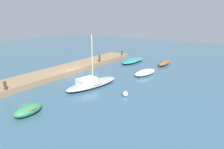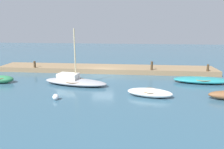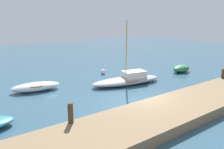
{
  "view_description": "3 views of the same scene",
  "coord_description": "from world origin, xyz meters",
  "px_view_note": "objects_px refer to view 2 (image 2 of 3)",
  "views": [
    {
      "loc": [
        17.8,
        17.36,
        7.31
      ],
      "look_at": [
        -1.18,
        4.35,
        0.56
      ],
      "focal_mm": 32.73,
      "sensor_mm": 36.0,
      "label": 1
    },
    {
      "loc": [
        -3.48,
        23.5,
        5.78
      ],
      "look_at": [
        -1.41,
        3.31,
        0.95
      ],
      "focal_mm": 33.67,
      "sensor_mm": 36.0,
      "label": 2
    },
    {
      "loc": [
        -9.98,
        -10.31,
        5.58
      ],
      "look_at": [
        0.14,
        3.54,
        1.27
      ],
      "focal_mm": 35.82,
      "sensor_mm": 36.0,
      "label": 3
    }
  ],
  "objects_px": {
    "sailboat_grey": "(74,81)",
    "mooring_post_mid_east": "(152,66)",
    "mooring_post_east": "(35,64)",
    "dinghy_green": "(2,79)",
    "mooring_post_mid_west": "(152,66)",
    "mooring_post_west": "(208,68)",
    "marker_buoy": "(56,97)",
    "rowboat_white": "(150,93)",
    "motorboat_teal": "(201,80)"
  },
  "relations": [
    {
      "from": "mooring_post_mid_east",
      "to": "marker_buoy",
      "type": "relative_size",
      "value": 2.11
    },
    {
      "from": "mooring_post_east",
      "to": "mooring_post_mid_east",
      "type": "bearing_deg",
      "value": 180.0
    },
    {
      "from": "dinghy_green",
      "to": "mooring_post_mid_east",
      "type": "height_order",
      "value": "mooring_post_mid_east"
    },
    {
      "from": "rowboat_white",
      "to": "mooring_post_east",
      "type": "relative_size",
      "value": 4.8
    },
    {
      "from": "sailboat_grey",
      "to": "rowboat_white",
      "type": "relative_size",
      "value": 1.73
    },
    {
      "from": "mooring_post_mid_west",
      "to": "mooring_post_east",
      "type": "xyz_separation_m",
      "value": [
        14.34,
        0.0,
        -0.05
      ]
    },
    {
      "from": "motorboat_teal",
      "to": "mooring_post_east",
      "type": "bearing_deg",
      "value": -5.91
    },
    {
      "from": "motorboat_teal",
      "to": "mooring_post_west",
      "type": "xyz_separation_m",
      "value": [
        -1.55,
        -3.02,
        0.68
      ]
    },
    {
      "from": "mooring_post_east",
      "to": "sailboat_grey",
      "type": "bearing_deg",
      "value": 141.92
    },
    {
      "from": "motorboat_teal",
      "to": "mooring_post_mid_east",
      "type": "xyz_separation_m",
      "value": [
        4.78,
        -3.02,
        0.8
      ]
    },
    {
      "from": "sailboat_grey",
      "to": "mooring_post_mid_west",
      "type": "height_order",
      "value": "sailboat_grey"
    },
    {
      "from": "mooring_post_mid_east",
      "to": "dinghy_green",
      "type": "bearing_deg",
      "value": 18.26
    },
    {
      "from": "rowboat_white",
      "to": "marker_buoy",
      "type": "distance_m",
      "value": 7.58
    },
    {
      "from": "dinghy_green",
      "to": "mooring_post_west",
      "type": "bearing_deg",
      "value": -170.99
    },
    {
      "from": "rowboat_white",
      "to": "marker_buoy",
      "type": "bearing_deg",
      "value": 22.25
    },
    {
      "from": "rowboat_white",
      "to": "motorboat_teal",
      "type": "height_order",
      "value": "rowboat_white"
    },
    {
      "from": "dinghy_green",
      "to": "mooring_post_mid_east",
      "type": "bearing_deg",
      "value": -165.89
    },
    {
      "from": "sailboat_grey",
      "to": "marker_buoy",
      "type": "relative_size",
      "value": 13.76
    },
    {
      "from": "sailboat_grey",
      "to": "mooring_post_west",
      "type": "xyz_separation_m",
      "value": [
        -14.22,
        -5.03,
        0.58
      ]
    },
    {
      "from": "sailboat_grey",
      "to": "mooring_post_east",
      "type": "xyz_separation_m",
      "value": [
        6.41,
        -5.03,
        0.59
      ]
    },
    {
      "from": "sailboat_grey",
      "to": "mooring_post_mid_west",
      "type": "bearing_deg",
      "value": -137.14
    },
    {
      "from": "sailboat_grey",
      "to": "dinghy_green",
      "type": "xyz_separation_m",
      "value": [
        7.53,
        0.06,
        -0.01
      ]
    },
    {
      "from": "dinghy_green",
      "to": "marker_buoy",
      "type": "distance_m",
      "value": 8.4
    },
    {
      "from": "dinghy_green",
      "to": "rowboat_white",
      "type": "xyz_separation_m",
      "value": [
        -14.67,
        2.72,
        -0.04
      ]
    },
    {
      "from": "mooring_post_west",
      "to": "marker_buoy",
      "type": "distance_m",
      "value": 17.27
    },
    {
      "from": "mooring_post_mid_west",
      "to": "marker_buoy",
      "type": "bearing_deg",
      "value": 48.68
    },
    {
      "from": "rowboat_white",
      "to": "mooring_post_mid_west",
      "type": "distance_m",
      "value": 7.87
    },
    {
      "from": "mooring_post_west",
      "to": "mooring_post_mid_west",
      "type": "bearing_deg",
      "value": 0.0
    },
    {
      "from": "motorboat_teal",
      "to": "sailboat_grey",
      "type": "bearing_deg",
      "value": 12.08
    },
    {
      "from": "sailboat_grey",
      "to": "mooring_post_west",
      "type": "distance_m",
      "value": 15.09
    },
    {
      "from": "sailboat_grey",
      "to": "motorboat_teal",
      "type": "relative_size",
      "value": 1.19
    },
    {
      "from": "motorboat_teal",
      "to": "mooring_post_mid_east",
      "type": "distance_m",
      "value": 5.71
    },
    {
      "from": "motorboat_teal",
      "to": "mooring_post_west",
      "type": "bearing_deg",
      "value": -114.14
    },
    {
      "from": "motorboat_teal",
      "to": "mooring_post_west",
      "type": "distance_m",
      "value": 3.46
    },
    {
      "from": "dinghy_green",
      "to": "mooring_post_west",
      "type": "xyz_separation_m",
      "value": [
        -21.75,
        -5.09,
        0.59
      ]
    },
    {
      "from": "mooring_post_east",
      "to": "marker_buoy",
      "type": "relative_size",
      "value": 1.66
    },
    {
      "from": "dinghy_green",
      "to": "mooring_post_mid_west",
      "type": "bearing_deg",
      "value": -165.93
    },
    {
      "from": "mooring_post_east",
      "to": "marker_buoy",
      "type": "xyz_separation_m",
      "value": [
        -6.13,
        9.34,
        -0.75
      ]
    },
    {
      "from": "sailboat_grey",
      "to": "motorboat_teal",
      "type": "distance_m",
      "value": 12.82
    },
    {
      "from": "dinghy_green",
      "to": "mooring_post_east",
      "type": "distance_m",
      "value": 5.24
    },
    {
      "from": "sailboat_grey",
      "to": "mooring_post_east",
      "type": "relative_size",
      "value": 8.31
    },
    {
      "from": "rowboat_white",
      "to": "motorboat_teal",
      "type": "xyz_separation_m",
      "value": [
        -5.53,
        -4.78,
        -0.05
      ]
    },
    {
      "from": "motorboat_teal",
      "to": "marker_buoy",
      "type": "distance_m",
      "value": 14.41
    },
    {
      "from": "sailboat_grey",
      "to": "motorboat_teal",
      "type": "xyz_separation_m",
      "value": [
        -12.67,
        -2.0,
        -0.1
      ]
    },
    {
      "from": "rowboat_white",
      "to": "motorboat_teal",
      "type": "bearing_deg",
      "value": -128.58
    },
    {
      "from": "mooring_post_west",
      "to": "mooring_post_mid_east",
      "type": "distance_m",
      "value": 6.33
    },
    {
      "from": "dinghy_green",
      "to": "mooring_post_east",
      "type": "xyz_separation_m",
      "value": [
        -1.11,
        -5.09,
        0.6
      ]
    },
    {
      "from": "motorboat_teal",
      "to": "mooring_post_west",
      "type": "relative_size",
      "value": 7.11
    },
    {
      "from": "sailboat_grey",
      "to": "mooring_post_mid_east",
      "type": "distance_m",
      "value": 9.38
    },
    {
      "from": "mooring_post_mid_west",
      "to": "mooring_post_mid_east",
      "type": "xyz_separation_m",
      "value": [
        0.04,
        0.0,
        0.06
      ]
    }
  ]
}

